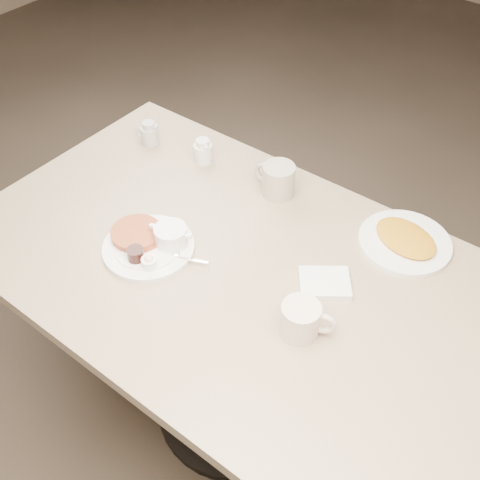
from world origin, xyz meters
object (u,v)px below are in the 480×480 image
Objects in this scene: diner_table at (236,303)px; coffee_mug_far at (277,180)px; creamer_left at (149,134)px; hash_plate at (405,241)px; creamer_right at (203,151)px; main_plate at (151,242)px; coffee_mug_near at (302,320)px.

diner_table is 0.38m from coffee_mug_far.
hash_plate is (0.89, 0.07, -0.02)m from creamer_left.
creamer_left is at bearing -175.03° from coffee_mug_far.
main_plate is at bearing -69.96° from creamer_right.
creamer_right reaches higher than main_plate.
main_plate is 2.31× the size of coffee_mug_near.
creamer_right is at bearing 140.50° from diner_table.
diner_table is at bearing -134.11° from hash_plate.
coffee_mug_near is 0.89m from creamer_left.
coffee_mug_far is 0.49m from creamer_left.
diner_table is 0.30m from main_plate.
coffee_mug_far reaches higher than diner_table.
creamer_left is at bearing -171.01° from creamer_right.
creamer_left is at bearing -175.25° from hash_plate.
coffee_mug_far is at bearing 104.33° from diner_table.
hash_plate is (0.33, 0.34, 0.18)m from diner_table.
coffee_mug_far reaches higher than creamer_right.
creamer_right is at bearing 8.99° from creamer_left.
coffee_mug_far is at bearing 2.00° from creamer_right.
main_plate is 0.50m from creamer_left.
diner_table is 10.54× the size of coffee_mug_near.
main_plate is 0.42m from coffee_mug_far.
creamer_left is at bearing 154.95° from diner_table.
creamer_left is 0.21m from creamer_right.
coffee_mug_far is at bearing 130.99° from coffee_mug_near.
diner_table is 0.50m from hash_plate.
creamer_left is at bearing 134.12° from main_plate.
hash_plate is at bearing 4.75° from creamer_left.
creamer_right is at bearing -178.00° from coffee_mug_far.
creamer_left is (-0.56, 0.26, 0.21)m from diner_table.
coffee_mug_near reaches higher than main_plate.
coffee_mug_far reaches higher than main_plate.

